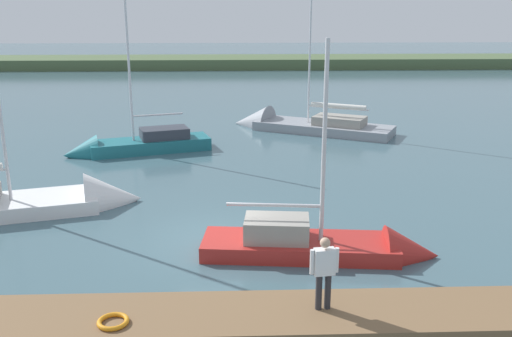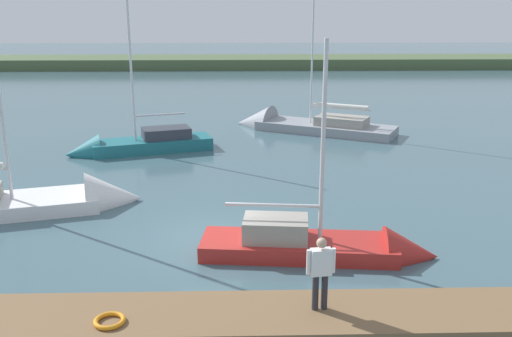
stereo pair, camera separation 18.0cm
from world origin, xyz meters
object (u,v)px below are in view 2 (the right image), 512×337
object	(u,v)px
life_ring_buoy	(110,321)
sailboat_behind_pier	(133,148)
person_on_dock	(321,269)
sailboat_mid_channel	(332,250)
sailboat_inner_slip	(297,127)
sailboat_outer_mooring	(46,204)

from	to	relation	value
life_ring_buoy	sailboat_behind_pier	size ratio (longest dim) A/B	0.07
life_ring_buoy	person_on_dock	distance (m)	4.52
life_ring_buoy	sailboat_mid_channel	bearing A→B (deg)	-140.65
sailboat_mid_channel	person_on_dock	distance (m)	4.27
life_ring_buoy	sailboat_inner_slip	xyz separation A→B (m)	(-6.01, -21.51, -0.50)
person_on_dock	life_ring_buoy	bearing A→B (deg)	87.59
sailboat_mid_channel	sailboat_inner_slip	bearing A→B (deg)	93.63
person_on_dock	sailboat_behind_pier	bearing A→B (deg)	15.38
sailboat_mid_channel	person_on_dock	bearing A→B (deg)	-97.31
life_ring_buoy	person_on_dock	size ratio (longest dim) A/B	0.40
sailboat_outer_mooring	person_on_dock	xyz separation A→B (m)	(-8.58, 8.02, 1.36)
sailboat_mid_channel	sailboat_behind_pier	xyz separation A→B (m)	(7.89, -12.08, 0.06)
sailboat_inner_slip	life_ring_buoy	bearing A→B (deg)	101.62
sailboat_behind_pier	life_ring_buoy	bearing A→B (deg)	81.47
sailboat_mid_channel	sailboat_outer_mooring	world-z (taller)	sailboat_outer_mooring
life_ring_buoy	sailboat_mid_channel	size ratio (longest dim) A/B	0.10
sailboat_inner_slip	person_on_dock	world-z (taller)	sailboat_inner_slip
sailboat_mid_channel	sailboat_behind_pier	bearing A→B (deg)	129.05
sailboat_mid_channel	person_on_dock	xyz separation A→B (m)	(0.92, 3.93, 1.37)
life_ring_buoy	sailboat_inner_slip	distance (m)	22.34
sailboat_outer_mooring	sailboat_mid_channel	bearing A→B (deg)	-38.36
sailboat_behind_pier	sailboat_outer_mooring	bearing A→B (deg)	61.28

